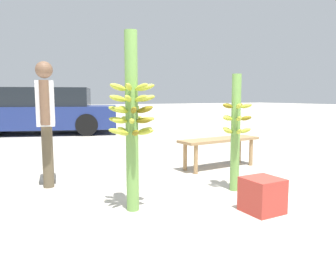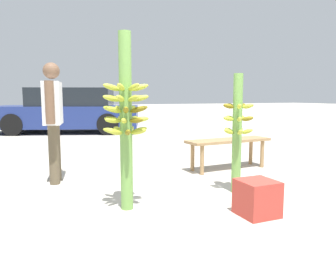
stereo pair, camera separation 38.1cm
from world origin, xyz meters
name	(u,v)px [view 1 (the left image)]	position (x,y,z in m)	size (l,w,h in m)	color
ground_plane	(210,208)	(0.00, 0.00, 0.00)	(80.00, 80.00, 0.00)	#B2AA9E
banana_stalk_left	(132,118)	(-0.71, 0.32, 0.92)	(0.46, 0.46, 1.74)	#6B9E47
banana_stalk_center	(236,130)	(0.63, 0.38, 0.73)	(0.36, 0.37, 1.38)	#6B9E47
vendor_person	(46,114)	(-1.29, 1.69, 0.91)	(0.28, 0.69, 1.55)	brown
market_bench	(219,143)	(1.23, 1.45, 0.39)	(1.39, 0.45, 0.47)	#99754C
parked_car	(44,112)	(-0.43, 7.83, 0.66)	(4.70, 3.11, 1.37)	navy
produce_crate	(262,195)	(0.37, -0.34, 0.17)	(0.34, 0.34, 0.34)	#B2382D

